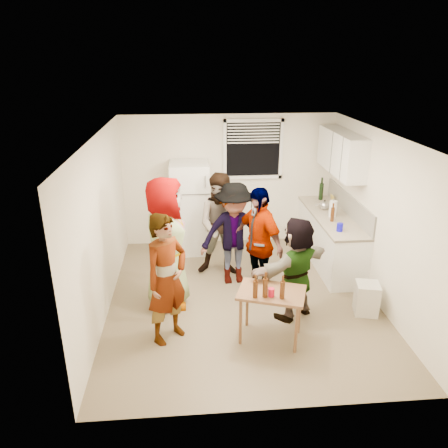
{
  "coord_description": "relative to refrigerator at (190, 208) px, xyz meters",
  "views": [
    {
      "loc": [
        -0.78,
        -5.78,
        3.51
      ],
      "look_at": [
        -0.26,
        0.24,
        1.15
      ],
      "focal_mm": 35.0,
      "sensor_mm": 36.0,
      "label": 1
    }
  ],
  "objects": [
    {
      "name": "room",
      "position": [
        0.75,
        -1.88,
        -0.85
      ],
      "size": [
        4.0,
        4.5,
        2.5
      ],
      "primitive_type": null,
      "color": "white",
      "rests_on": "ground"
    },
    {
      "name": "picture_frame",
      "position": [
        2.67,
        -0.06,
        0.12
      ],
      "size": [
        0.02,
        0.17,
        0.14
      ],
      "primitive_type": "cube",
      "color": "gold",
      "rests_on": "countertop"
    },
    {
      "name": "kettle",
      "position": [
        2.4,
        -0.44,
        0.05
      ],
      "size": [
        0.25,
        0.22,
        0.19
      ],
      "primitive_type": null,
      "rotation": [
        0.0,
        0.0,
        -0.14
      ],
      "color": "silver",
      "rests_on": "countertop"
    },
    {
      "name": "trash_bin",
      "position": [
        2.48,
        -2.41,
        -0.6
      ],
      "size": [
        0.38,
        0.38,
        0.47
      ],
      "primitive_type": "cube",
      "rotation": [
        0.0,
        0.0,
        -0.22
      ],
      "color": "beige",
      "rests_on": "ground"
    },
    {
      "name": "refrigerator",
      "position": [
        0.0,
        0.0,
        0.0
      ],
      "size": [
        0.7,
        0.7,
        1.7
      ],
      "primitive_type": "cube",
      "color": "white",
      "rests_on": "ground"
    },
    {
      "name": "guest_back_left",
      "position": [
        0.52,
        -0.98,
        -0.85
      ],
      "size": [
        1.07,
        1.85,
        0.66
      ],
      "primitive_type": "imported",
      "rotation": [
        0.0,
        0.0,
        -0.13
      ],
      "color": "brown",
      "rests_on": "ground"
    },
    {
      "name": "backsplash",
      "position": [
        2.74,
        -0.73,
        0.23
      ],
      "size": [
        0.03,
        2.2,
        0.36
      ],
      "primitive_type": "cube",
      "color": "beige",
      "rests_on": "countertop"
    },
    {
      "name": "paper_towel",
      "position": [
        2.43,
        -0.8,
        0.05
      ],
      "size": [
        0.13,
        0.13,
        0.28
      ],
      "primitive_type": "cylinder",
      "color": "white",
      "rests_on": "countertop"
    },
    {
      "name": "guest_grey",
      "position": [
        -0.36,
        -1.91,
        -0.85
      ],
      "size": [
        1.97,
        0.98,
        0.62
      ],
      "primitive_type": "imported",
      "rotation": [
        0.0,
        0.0,
        1.56
      ],
      "color": "#9C9C9C",
      "rests_on": "ground"
    },
    {
      "name": "guest_back_right",
      "position": [
        0.68,
        -1.29,
        -0.85
      ],
      "size": [
        1.22,
        1.76,
        0.62
      ],
      "primitive_type": "imported",
      "rotation": [
        0.0,
        0.0,
        0.08
      ],
      "color": "#434348",
      "rests_on": "ground"
    },
    {
      "name": "beer_bottle_table",
      "position": [
        0.88,
        -3.02,
        -0.14
      ],
      "size": [
        0.07,
        0.07,
        0.25
      ],
      "primitive_type": "cylinder",
      "color": "#47230C",
      "rests_on": "serving_table"
    },
    {
      "name": "upper_cabinets",
      "position": [
        2.58,
        -0.53,
        1.1
      ],
      "size": [
        0.34,
        1.6,
        0.7
      ],
      "primitive_type": "cube",
      "color": "white",
      "rests_on": "room"
    },
    {
      "name": "counter_lower",
      "position": [
        2.45,
        -0.73,
        -0.42
      ],
      "size": [
        0.6,
        2.2,
        0.86
      ],
      "primitive_type": "cube",
      "color": "white",
      "rests_on": "ground"
    },
    {
      "name": "beer_bottle_counter",
      "position": [
        2.35,
        -1.03,
        0.05
      ],
      "size": [
        0.06,
        0.06,
        0.24
      ],
      "primitive_type": "cylinder",
      "color": "#47230C",
      "rests_on": "countertop"
    },
    {
      "name": "guest_orange",
      "position": [
        1.42,
        -2.38,
        -0.85
      ],
      "size": [
        1.97,
        2.0,
        0.44
      ],
      "primitive_type": "imported",
      "rotation": [
        0.0,
        0.0,
        3.71
      ],
      "color": "#E59557",
      "rests_on": "ground"
    },
    {
      "name": "countertop",
      "position": [
        2.45,
        -0.73,
        0.03
      ],
      "size": [
        0.64,
        2.22,
        0.04
      ],
      "primitive_type": "cube",
      "color": "#BAAD94",
      "rests_on": "counter_lower"
    },
    {
      "name": "wine_bottle",
      "position": [
        2.5,
        0.13,
        0.05
      ],
      "size": [
        0.08,
        0.08,
        0.32
      ],
      "primitive_type": "cylinder",
      "color": "black",
      "rests_on": "countertop"
    },
    {
      "name": "blue_cup",
      "position": [
        2.33,
        -1.46,
        0.05
      ],
      "size": [
        0.1,
        0.1,
        0.13
      ],
      "primitive_type": "cylinder",
      "color": "#100BD8",
      "rests_on": "countertop"
    },
    {
      "name": "serving_table",
      "position": [
        0.99,
        -2.89,
        -0.85
      ],
      "size": [
        0.97,
        0.8,
        0.71
      ],
      "primitive_type": null,
      "rotation": [
        0.0,
        0.0,
        -0.34
      ],
      "color": "brown",
      "rests_on": "ground"
    },
    {
      "name": "guest_stripe",
      "position": [
        -0.33,
        -2.76,
        -0.85
      ],
      "size": [
        1.66,
        1.69,
        0.42
      ],
      "primitive_type": "imported",
      "rotation": [
        0.0,
        0.0,
        0.76
      ],
      "color": "#141933",
      "rests_on": "ground"
    },
    {
      "name": "window",
      "position": [
        1.2,
        0.33,
        1.0
      ],
      "size": [
        1.12,
        0.1,
        1.06
      ],
      "primitive_type": null,
      "color": "white",
      "rests_on": "room"
    },
    {
      "name": "red_cup",
      "position": [
        0.96,
        -3.01,
        -0.14
      ],
      "size": [
        0.08,
        0.08,
        0.11
      ],
      "primitive_type": "cylinder",
      "color": "red",
      "rests_on": "serving_table"
    },
    {
      "name": "guest_black",
      "position": [
        1.0,
        -1.72,
        -0.85
      ],
      "size": [
        2.01,
        1.76,
        0.42
      ],
      "primitive_type": "imported",
      "rotation": [
        0.0,
        0.0,
        -1.03
      ],
      "color": "black",
      "rests_on": "ground"
    }
  ]
}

